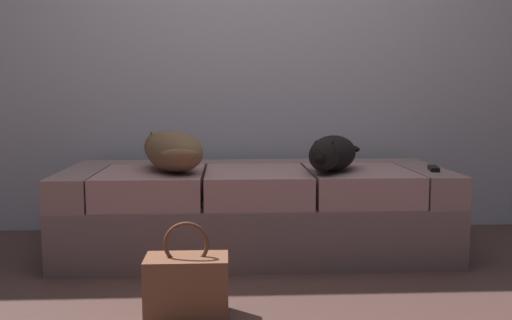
# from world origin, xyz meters

# --- Properties ---
(back_wall) EXTENTS (6.40, 0.10, 2.80)m
(back_wall) POSITION_xyz_m (0.00, 1.61, 1.40)
(back_wall) COLOR silver
(back_wall) RESTS_ON ground
(couch) EXTENTS (2.05, 0.84, 0.46)m
(couch) POSITION_xyz_m (0.00, 1.01, 0.23)
(couch) COLOR gray
(couch) RESTS_ON ground
(dog_tan) EXTENTS (0.43, 0.59, 0.21)m
(dog_tan) POSITION_xyz_m (-0.44, 0.92, 0.57)
(dog_tan) COLOR brown
(dog_tan) RESTS_ON couch
(dog_dark) EXTENTS (0.37, 0.52, 0.19)m
(dog_dark) POSITION_xyz_m (0.39, 0.86, 0.56)
(dog_dark) COLOR black
(dog_dark) RESTS_ON couch
(tv_remote) EXTENTS (0.08, 0.16, 0.02)m
(tv_remote) POSITION_xyz_m (0.93, 0.86, 0.47)
(tv_remote) COLOR black
(tv_remote) RESTS_ON couch
(handbag) EXTENTS (0.32, 0.18, 0.38)m
(handbag) POSITION_xyz_m (-0.31, 0.09, 0.13)
(handbag) COLOR #91583D
(handbag) RESTS_ON ground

